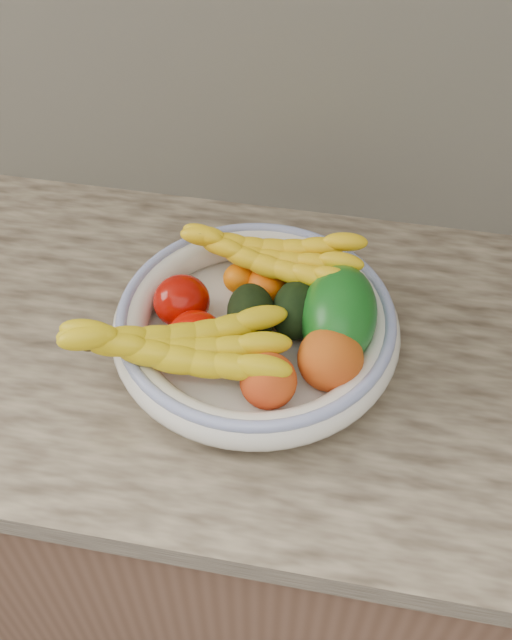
% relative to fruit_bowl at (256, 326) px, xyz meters
% --- Properties ---
extents(kitchen_counter, '(2.44, 0.66, 1.40)m').
position_rel_fruit_bowl_xyz_m(kitchen_counter, '(0.00, 0.03, -0.48)').
color(kitchen_counter, brown).
rests_on(kitchen_counter, ground).
extents(fruit_bowl, '(0.39, 0.39, 0.08)m').
position_rel_fruit_bowl_xyz_m(fruit_bowl, '(0.00, 0.00, 0.00)').
color(fruit_bowl, white).
rests_on(fruit_bowl, kitchen_counter).
extents(clementine_back_left, '(0.06, 0.06, 0.04)m').
position_rel_fruit_bowl_xyz_m(clementine_back_left, '(-0.04, 0.08, 0.01)').
color(clementine_back_left, orange).
rests_on(clementine_back_left, fruit_bowl).
extents(clementine_back_right, '(0.06, 0.06, 0.05)m').
position_rel_fruit_bowl_xyz_m(clementine_back_right, '(0.03, 0.11, 0.01)').
color(clementine_back_right, '#F66005').
rests_on(clementine_back_right, fruit_bowl).
extents(clementine_back_mid, '(0.06, 0.06, 0.05)m').
position_rel_fruit_bowl_xyz_m(clementine_back_mid, '(0.00, 0.08, 0.01)').
color(clementine_back_mid, '#F16305').
rests_on(clementine_back_mid, fruit_bowl).
extents(clementine_extra, '(0.05, 0.05, 0.05)m').
position_rel_fruit_bowl_xyz_m(clementine_extra, '(0.00, 0.07, 0.01)').
color(clementine_extra, '#F26005').
rests_on(clementine_extra, fruit_bowl).
extents(tomato_left, '(0.08, 0.08, 0.07)m').
position_rel_fruit_bowl_xyz_m(tomato_left, '(-0.11, 0.01, 0.01)').
color(tomato_left, '#A40A02').
rests_on(tomato_left, fruit_bowl).
extents(tomato_near_left, '(0.10, 0.10, 0.07)m').
position_rel_fruit_bowl_xyz_m(tomato_near_left, '(-0.07, -0.05, 0.01)').
color(tomato_near_left, '#C60B00').
rests_on(tomato_near_left, fruit_bowl).
extents(avocado_center, '(0.09, 0.11, 0.07)m').
position_rel_fruit_bowl_xyz_m(avocado_center, '(-0.01, 0.01, 0.02)').
color(avocado_center, black).
rests_on(avocado_center, fruit_bowl).
extents(avocado_right, '(0.08, 0.11, 0.07)m').
position_rel_fruit_bowl_xyz_m(avocado_right, '(0.05, 0.03, 0.02)').
color(avocado_right, black).
rests_on(avocado_right, fruit_bowl).
extents(green_mango, '(0.14, 0.16, 0.14)m').
position_rel_fruit_bowl_xyz_m(green_mango, '(0.11, 0.02, 0.03)').
color(green_mango, '#105614').
rests_on(green_mango, fruit_bowl).
extents(peach_front, '(0.10, 0.10, 0.07)m').
position_rel_fruit_bowl_xyz_m(peach_front, '(0.04, -0.10, 0.02)').
color(peach_front, orange).
rests_on(peach_front, fruit_bowl).
extents(peach_right, '(0.09, 0.09, 0.08)m').
position_rel_fruit_bowl_xyz_m(peach_right, '(0.11, -0.06, 0.02)').
color(peach_right, orange).
rests_on(peach_right, fruit_bowl).
extents(banana_bunch_back, '(0.28, 0.13, 0.08)m').
position_rel_fruit_bowl_xyz_m(banana_bunch_back, '(0.00, 0.09, 0.04)').
color(banana_bunch_back, yellow).
rests_on(banana_bunch_back, fruit_bowl).
extents(banana_bunch_front, '(0.32, 0.18, 0.08)m').
position_rel_fruit_bowl_xyz_m(banana_bunch_front, '(-0.08, -0.09, 0.03)').
color(banana_bunch_front, yellow).
rests_on(banana_bunch_front, fruit_bowl).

